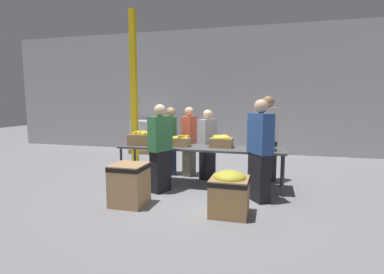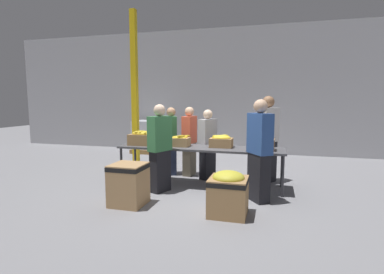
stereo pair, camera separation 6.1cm
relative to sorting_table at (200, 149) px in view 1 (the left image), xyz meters
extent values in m
plane|color=gray|center=(0.00, 0.00, -0.74)|extent=(30.00, 30.00, 0.00)
cube|color=#A8A8AD|center=(0.00, 4.06, 1.26)|extent=(16.00, 0.08, 4.00)
cube|color=#4C4C51|center=(0.00, 0.00, 0.03)|extent=(3.27, 0.75, 0.04)
cylinder|color=#38383D|center=(-1.57, -0.31, -0.36)|extent=(0.05, 0.05, 0.74)
cylinder|color=#38383D|center=(1.57, -0.31, -0.36)|extent=(0.05, 0.05, 0.74)
cylinder|color=#38383D|center=(-1.57, 0.31, -0.36)|extent=(0.05, 0.05, 0.74)
cylinder|color=#38383D|center=(1.57, 0.31, -0.36)|extent=(0.05, 0.05, 0.74)
cube|color=#A37A4C|center=(-1.23, -0.06, 0.16)|extent=(0.50, 0.34, 0.23)
ellipsoid|color=gold|center=(-1.23, -0.06, 0.28)|extent=(0.42, 0.27, 0.13)
ellipsoid|color=gold|center=(-1.17, -0.10, 0.33)|extent=(0.13, 0.21, 0.04)
ellipsoid|color=gold|center=(-1.26, -0.16, 0.32)|extent=(0.15, 0.13, 0.05)
ellipsoid|color=gold|center=(-1.18, -0.12, 0.33)|extent=(0.13, 0.15, 0.04)
ellipsoid|color=gold|center=(-1.11, -0.15, 0.32)|extent=(0.09, 0.18, 0.04)
cube|color=tan|center=(-0.43, -0.01, 0.13)|extent=(0.40, 0.30, 0.17)
ellipsoid|color=gold|center=(-0.43, -0.01, 0.23)|extent=(0.32, 0.25, 0.06)
ellipsoid|color=gold|center=(-0.37, -0.05, 0.25)|extent=(0.09, 0.18, 0.04)
ellipsoid|color=gold|center=(-0.37, -0.09, 0.26)|extent=(0.17, 0.17, 0.05)
ellipsoid|color=gold|center=(-0.32, 0.07, 0.24)|extent=(0.15, 0.19, 0.04)
ellipsoid|color=gold|center=(-0.32, 0.07, 0.25)|extent=(0.18, 0.18, 0.04)
cube|color=#A37A4C|center=(0.41, 0.08, 0.14)|extent=(0.44, 0.32, 0.18)
ellipsoid|color=yellow|center=(0.41, 0.08, 0.24)|extent=(0.38, 0.26, 0.11)
ellipsoid|color=yellow|center=(0.47, 0.13, 0.28)|extent=(0.16, 0.09, 0.05)
ellipsoid|color=yellow|center=(0.28, 0.07, 0.27)|extent=(0.14, 0.14, 0.04)
ellipsoid|color=yellow|center=(0.28, 0.10, 0.26)|extent=(0.10, 0.19, 0.05)
cube|color=olive|center=(1.17, -0.04, 0.15)|extent=(0.50, 0.33, 0.21)
ellipsoid|color=yellow|center=(1.17, -0.04, 0.27)|extent=(0.45, 0.29, 0.10)
ellipsoid|color=yellow|center=(1.05, -0.06, 0.30)|extent=(0.19, 0.05, 0.05)
ellipsoid|color=yellow|center=(1.26, -0.07, 0.29)|extent=(0.20, 0.14, 0.04)
cube|color=#6B604C|center=(-0.44, 0.77, -0.37)|extent=(0.24, 0.38, 0.74)
cube|color=#EA5B3D|center=(-0.44, 0.77, 0.31)|extent=(0.26, 0.44, 0.61)
sphere|color=#DBAD89|center=(-0.44, 0.77, 0.72)|extent=(0.21, 0.21, 0.21)
cube|color=black|center=(1.27, 0.63, -0.31)|extent=(0.41, 0.46, 0.85)
cube|color=silver|center=(1.27, 0.63, 0.46)|extent=(0.47, 0.53, 0.70)
sphere|color=#896042|center=(1.27, 0.63, 0.94)|extent=(0.24, 0.24, 0.24)
cube|color=black|center=(0.03, 0.57, -0.38)|extent=(0.33, 0.39, 0.71)
cube|color=#B2B2B7|center=(0.03, 0.57, 0.27)|extent=(0.37, 0.45, 0.59)
sphere|color=beige|center=(0.03, 0.57, 0.67)|extent=(0.20, 0.20, 0.20)
cube|color=black|center=(-0.62, -0.58, -0.35)|extent=(0.34, 0.42, 0.77)
cube|color=#387A47|center=(-0.62, -0.58, 0.36)|extent=(0.38, 0.49, 0.64)
sphere|color=beige|center=(-0.62, -0.58, 0.79)|extent=(0.22, 0.22, 0.22)
cube|color=#2D3856|center=(-0.87, 0.76, -0.37)|extent=(0.33, 0.40, 0.73)
cube|color=#387A47|center=(-0.87, 0.76, 0.30)|extent=(0.37, 0.46, 0.61)
sphere|color=tan|center=(-0.87, 0.76, 0.71)|extent=(0.21, 0.21, 0.21)
cube|color=black|center=(1.18, -0.64, -0.33)|extent=(0.40, 0.44, 0.82)
cube|color=#2D5199|center=(1.18, -0.64, 0.42)|extent=(0.46, 0.51, 0.67)
sphere|color=#DBAD89|center=(1.18, -0.64, 0.87)|extent=(0.23, 0.23, 0.23)
cube|color=tan|center=(-0.86, -1.39, -0.40)|extent=(0.53, 0.53, 0.68)
cube|color=black|center=(-0.86, -1.39, -0.11)|extent=(0.53, 0.53, 0.07)
cube|color=#A37A4C|center=(0.78, -1.39, -0.46)|extent=(0.56, 0.56, 0.56)
cube|color=black|center=(0.78, -1.39, -0.23)|extent=(0.56, 0.56, 0.07)
ellipsoid|color=gold|center=(0.78, -1.39, -0.16)|extent=(0.47, 0.47, 0.19)
cube|color=yellow|center=(-2.15, 1.54, 1.26)|extent=(0.15, 0.15, 4.00)
cube|color=olive|center=(-2.58, 3.37, -0.67)|extent=(0.96, 0.96, 0.13)
cube|color=silver|center=(-2.58, 3.37, -0.15)|extent=(0.88, 0.88, 0.91)
camera|label=1|loc=(1.35, -5.70, 0.96)|focal=28.00mm
camera|label=2|loc=(1.41, -5.69, 0.96)|focal=28.00mm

